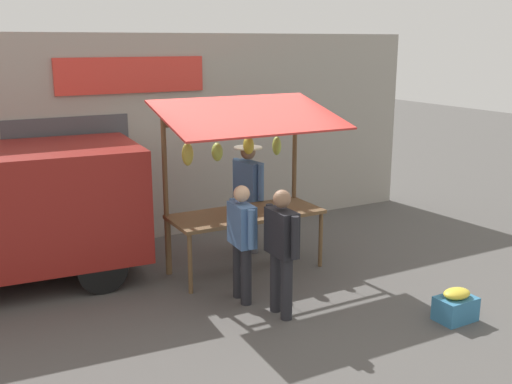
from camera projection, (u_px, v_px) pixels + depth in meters
ground_plane at (246, 270)px, 8.88m from camera, size 40.00×40.00×0.00m
street_backdrop at (184, 136)px, 10.31m from camera, size 9.00×0.30×3.40m
market_stall at (245, 168)px, 8.51m from camera, size 2.50×1.46×2.50m
vendor_with_sunhat at (248, 188)px, 9.47m from camera, size 0.45×0.72×1.72m
shopper_with_shopping_bag at (282, 245)px, 7.21m from camera, size 0.22×0.68×1.58m
shopper_with_ponytail at (242, 236)px, 7.63m from camera, size 0.25×0.67×1.53m
produce_crate_near at (456, 306)px, 7.24m from camera, size 0.48×0.34×0.40m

